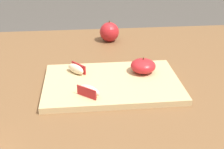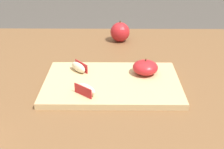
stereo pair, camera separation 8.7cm
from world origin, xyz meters
name	(u,v)px [view 1 (the left image)]	position (x,y,z in m)	size (l,w,h in m)	color
dining_table	(96,106)	(0.00, 0.00, 0.67)	(1.29, 0.95, 0.77)	brown
cutting_board	(112,83)	(0.04, -0.06, 0.78)	(0.39, 0.26, 0.02)	tan
apple_half_skin_up	(143,66)	(0.14, -0.01, 0.81)	(0.08, 0.08, 0.05)	#B21E23
apple_wedge_middle	(89,91)	(-0.02, -0.14, 0.81)	(0.06, 0.06, 0.03)	beige
apple_wedge_front	(76,69)	(-0.06, 0.00, 0.81)	(0.06, 0.06, 0.03)	beige
whole_apple_crimson	(109,32)	(0.07, 0.32, 0.81)	(0.08, 0.08, 0.08)	#B21E23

